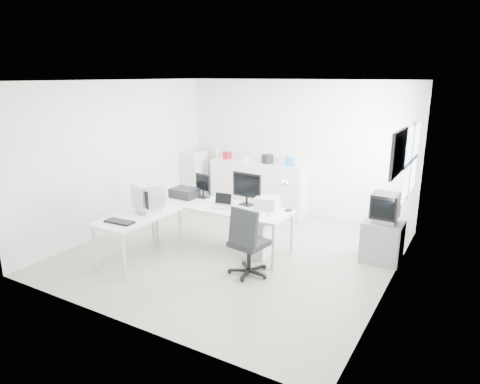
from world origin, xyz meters
The scene contains 30 objects.
floor centered at (0.00, 0.00, 0.00)m, with size 5.00×5.00×0.01m, color #B0AE9E.
ceiling centered at (0.00, 0.00, 2.80)m, with size 5.00×5.00×0.01m, color white.
back_wall centered at (0.00, 2.50, 1.40)m, with size 5.00×0.02×2.80m, color silver.
left_wall centered at (-2.50, 0.00, 1.40)m, with size 0.02×5.00×2.80m, color silver.
right_wall centered at (2.50, 0.00, 1.40)m, with size 0.02×5.00×2.80m, color silver.
window centered at (2.48, 1.20, 1.60)m, with size 0.02×1.20×1.10m, color white, non-canonical shape.
wall_picture centered at (2.47, 0.10, 1.90)m, with size 0.04×0.90×0.60m, color black, non-canonical shape.
main_desk centered at (-0.29, 0.08, 0.38)m, with size 2.40×0.80×0.75m, color silver, non-canonical shape.
side_desk centered at (-1.14, -1.02, 0.38)m, with size 0.70×1.40×0.75m, color silver, non-canonical shape.
drawer_pedestal centered at (0.41, 0.13, 0.30)m, with size 0.40×0.50×0.60m, color silver.
inkjet_printer centered at (-1.14, 0.18, 0.83)m, with size 0.47×0.36×0.17m, color black.
lcd_monitor_small centered at (-0.84, 0.33, 0.97)m, with size 0.34×0.20×0.43m, color black, non-canonical shape.
lcd_monitor_large centered at (0.06, 0.33, 1.03)m, with size 0.55×0.22×0.57m, color black, non-canonical shape.
laptop centered at (-0.24, -0.02, 0.87)m, with size 0.35×0.36×0.23m, color #B7B7BA, non-canonical shape.
white_keyboard centered at (0.36, -0.07, 0.76)m, with size 0.38×0.12×0.02m, color silver.
white_mouse centered at (0.66, -0.02, 0.78)m, with size 0.06×0.06×0.06m, color silver.
laser_printer centered at (0.46, 0.30, 0.85)m, with size 0.36×0.31×0.20m, color #B8B8B8.
desk_lamp centered at (0.81, 0.38, 1.01)m, with size 0.18×0.18×0.53m, color silver, non-canonical shape.
crt_monitor centered at (-1.14, -0.77, 1.00)m, with size 0.43×0.43×0.49m, color #B7B7BA, non-canonical shape.
black_keyboard centered at (-1.14, -1.42, 0.77)m, with size 0.46×0.18×0.03m, color black.
office_chair centered at (0.61, -0.59, 0.54)m, with size 0.62×0.62×1.08m, color #222427, non-canonical shape.
tv_cabinet centered at (2.22, 0.87, 0.33)m, with size 0.60×0.49×0.66m, color gray.
crt_tv centered at (2.22, 0.87, 0.88)m, with size 0.50×0.48×0.45m, color black, non-canonical shape.
sideboard centered at (-0.72, 2.24, 0.54)m, with size 2.15×0.54×1.08m, color silver.
clutter_box_a centered at (-1.52, 2.24, 1.15)m, with size 0.16×0.14×0.16m, color maroon.
clutter_box_b centered at (-1.02, 2.24, 1.14)m, with size 0.13×0.11×0.13m, color silver.
clutter_box_c centered at (-0.52, 2.24, 1.17)m, with size 0.19×0.17×0.19m, color black.
clutter_box_d centered at (-0.02, 2.24, 1.16)m, with size 0.17×0.15×0.17m, color blue.
clutter_bottle centered at (-1.82, 2.28, 1.19)m, with size 0.07×0.07×0.22m, color silver.
filing_cabinet centered at (-2.28, 2.03, 0.60)m, with size 0.42×0.50×1.20m, color silver.
Camera 1 is at (3.45, -5.73, 2.88)m, focal length 32.00 mm.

